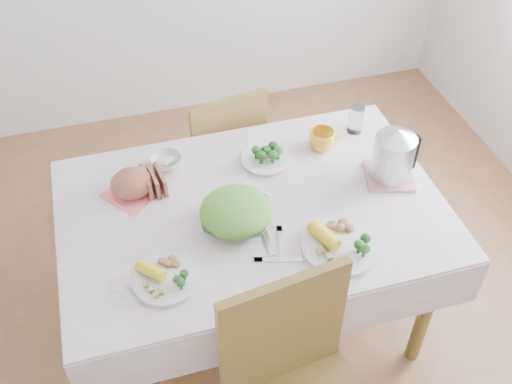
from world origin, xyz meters
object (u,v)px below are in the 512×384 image
object	(u,v)px
chair_far	(216,149)
electric_kettle	(393,155)
dinner_plate_left	(166,279)
dining_table	(253,269)
salad_bowl	(236,218)
dinner_plate_right	(340,246)
yellow_mug	(322,139)

from	to	relation	value
chair_far	electric_kettle	distance (m)	1.02
dinner_plate_left	dining_table	bearing A→B (deg)	34.45
salad_bowl	electric_kettle	xyz separation A→B (m)	(0.67, 0.08, 0.09)
dining_table	chair_far	size ratio (longest dim) A/B	1.58
chair_far	dinner_plate_left	distance (m)	1.13
electric_kettle	chair_far	bearing A→B (deg)	122.15
salad_bowl	electric_kettle	bearing A→B (deg)	6.75
dining_table	salad_bowl	bearing A→B (deg)	-140.89
dining_table	chair_far	xyz separation A→B (m)	(0.02, 0.74, 0.09)
chair_far	electric_kettle	xyz separation A→B (m)	(0.57, -0.73, 0.42)
salad_bowl	dinner_plate_right	xyz separation A→B (m)	(0.34, -0.23, -0.02)
dinner_plate_right	yellow_mug	distance (m)	0.58
chair_far	electric_kettle	size ratio (longest dim) A/B	3.80
dining_table	chair_far	distance (m)	0.75
dinner_plate_right	yellow_mug	world-z (taller)	yellow_mug
dinner_plate_left	yellow_mug	xyz separation A→B (m)	(0.78, 0.54, 0.03)
chair_far	salad_bowl	xyz separation A→B (m)	(-0.10, -0.81, 0.33)
salad_bowl	electric_kettle	world-z (taller)	electric_kettle
chair_far	yellow_mug	xyz separation A→B (m)	(0.37, -0.47, 0.34)
dining_table	dinner_plate_right	distance (m)	0.56
dinner_plate_left	electric_kettle	xyz separation A→B (m)	(0.98, 0.28, 0.11)
dinner_plate_left	dinner_plate_right	world-z (taller)	dinner_plate_right
dining_table	electric_kettle	bearing A→B (deg)	1.11
electric_kettle	dinner_plate_left	bearing A→B (deg)	-170.11
dining_table	salad_bowl	world-z (taller)	salad_bowl
salad_bowl	dinner_plate_left	size ratio (longest dim) A/B	1.11
dining_table	electric_kettle	distance (m)	0.78
salad_bowl	yellow_mug	xyz separation A→B (m)	(0.47, 0.34, 0.01)
yellow_mug	electric_kettle	xyz separation A→B (m)	(0.20, -0.26, 0.08)
chair_far	yellow_mug	bearing A→B (deg)	117.27
chair_far	salad_bowl	size ratio (longest dim) A/B	3.42
chair_far	dinner_plate_left	xyz separation A→B (m)	(-0.41, -1.01, 0.31)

